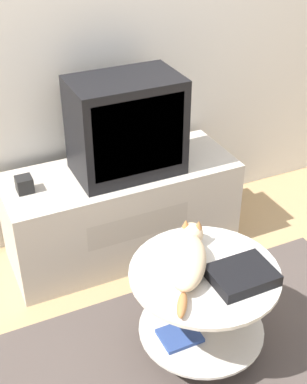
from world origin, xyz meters
TOP-DOWN VIEW (x-y plane):
  - ground_plane at (0.00, 0.00)m, footprint 12.00×12.00m
  - wall_back at (0.00, 1.32)m, footprint 8.00×0.05m
  - rug at (0.00, 0.00)m, footprint 1.97×1.14m
  - tv_stand at (-0.06, 0.98)m, footprint 1.32×0.51m
  - tv at (-0.03, 0.96)m, footprint 0.58×0.37m
  - speaker at (-0.60, 0.98)m, footprint 0.08×0.08m
  - coffee_table at (-0.03, 0.08)m, footprint 0.67×0.67m
  - dvd_box at (0.09, -0.04)m, footprint 0.27×0.21m
  - cat at (-0.09, 0.13)m, footprint 0.35×0.49m

SIDE VIEW (x-z plane):
  - ground_plane at x=0.00m, z-range 0.00..0.00m
  - rug at x=0.00m, z-range 0.00..0.02m
  - tv_stand at x=-0.06m, z-range 0.00..0.55m
  - coffee_table at x=-0.03m, z-range 0.08..0.57m
  - dvd_box at x=0.09m, z-range 0.50..0.56m
  - cat at x=-0.09m, z-range 0.49..0.63m
  - speaker at x=-0.60m, z-range 0.55..0.64m
  - tv at x=-0.03m, z-range 0.55..1.09m
  - wall_back at x=0.00m, z-range 0.00..2.60m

